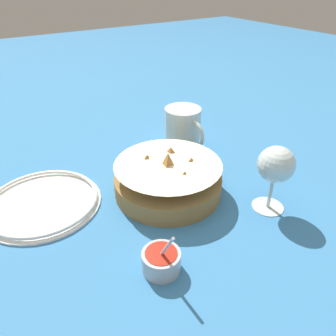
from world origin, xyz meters
name	(u,v)px	position (x,y,z in m)	size (l,w,h in m)	color
ground_plane	(156,191)	(0.00, 0.00, 0.00)	(4.00, 4.00, 0.00)	teal
food_basket	(169,179)	(0.02, 0.02, 0.03)	(0.23, 0.23, 0.10)	olive
sauce_cup	(161,260)	(0.19, -0.10, 0.02)	(0.07, 0.06, 0.10)	#B7B7BC
wine_glass	(276,167)	(0.17, 0.16, 0.10)	(0.07, 0.07, 0.14)	silver
beer_mug	(183,129)	(-0.14, 0.17, 0.05)	(0.14, 0.10, 0.11)	silver
side_plate	(42,202)	(-0.09, -0.22, 0.01)	(0.24, 0.24, 0.01)	white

